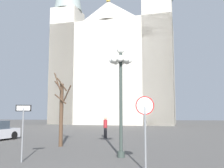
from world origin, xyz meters
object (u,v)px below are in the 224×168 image
at_px(stop_sign, 145,119).
at_px(one_way_arrow_sign, 23,125).
at_px(bare_tree, 61,111).
at_px(pedestrian_walking, 105,125).
at_px(cathedral, 113,57).
at_px(street_lamp, 121,76).

bearing_deg(stop_sign, one_way_arrow_sign, 169.08).
bearing_deg(one_way_arrow_sign, bare_tree, 89.36).
bearing_deg(bare_tree, pedestrian_walking, 66.92).
height_order(cathedral, pedestrian_walking, cathedral).
relative_size(stop_sign, bare_tree, 0.59).
bearing_deg(street_lamp, stop_sign, -67.15).
relative_size(stop_sign, one_way_arrow_sign, 1.11).
height_order(one_way_arrow_sign, street_lamp, street_lamp).
distance_m(cathedral, pedestrian_walking, 26.83).
xyz_separation_m(one_way_arrow_sign, bare_tree, (0.06, 4.99, 0.63)).
relative_size(street_lamp, bare_tree, 1.16).
bearing_deg(pedestrian_walking, cathedral, 95.41).
distance_m(one_way_arrow_sign, street_lamp, 5.09).
bearing_deg(pedestrian_walking, stop_sign, -73.84).
xyz_separation_m(one_way_arrow_sign, pedestrian_walking, (2.17, 9.94, -0.53)).
xyz_separation_m(street_lamp, pedestrian_walking, (-2.03, 8.24, -2.87)).
distance_m(cathedral, one_way_arrow_sign, 35.85).
height_order(bare_tree, pedestrian_walking, bare_tree).
bearing_deg(one_way_arrow_sign, street_lamp, 22.17).
bearing_deg(stop_sign, bare_tree, 131.30).
distance_m(stop_sign, bare_tree, 8.02).
bearing_deg(bare_tree, street_lamp, -38.45).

